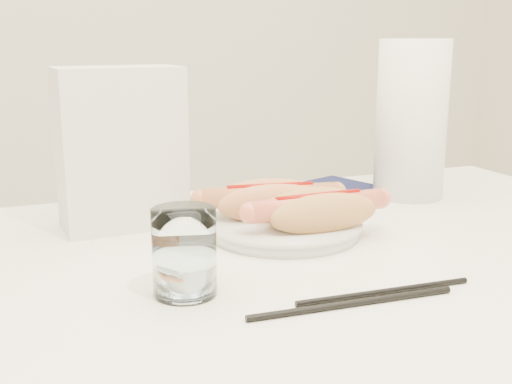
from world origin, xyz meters
name	(u,v)px	position (x,y,z in m)	size (l,w,h in m)	color
table	(297,305)	(0.00, 0.00, 0.69)	(1.20, 0.80, 0.75)	white
plate	(284,229)	(0.03, 0.10, 0.76)	(0.21, 0.21, 0.02)	silver
hotdog_left	(270,201)	(0.02, 0.13, 0.79)	(0.20, 0.10, 0.05)	#D88956
hotdog_right	(318,211)	(0.06, 0.06, 0.79)	(0.19, 0.08, 0.05)	tan
water_glass	(184,252)	(-0.16, -0.05, 0.80)	(0.07, 0.07, 0.09)	white
chopstick_near	(353,303)	(-0.01, -0.15, 0.75)	(0.01, 0.01, 0.23)	black
chopstick_far	(385,291)	(0.04, -0.13, 0.75)	(0.01, 0.01, 0.20)	black
napkin_box	(121,148)	(-0.17, 0.23, 0.86)	(0.17, 0.09, 0.23)	silver
navy_napkin	(335,189)	(0.22, 0.30, 0.75)	(0.14, 0.14, 0.01)	#13173C
paper_towel_roll	(411,119)	(0.32, 0.23, 0.88)	(0.12, 0.12, 0.26)	white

